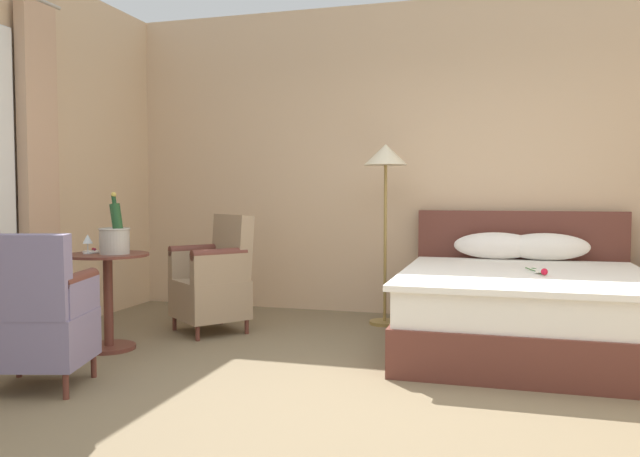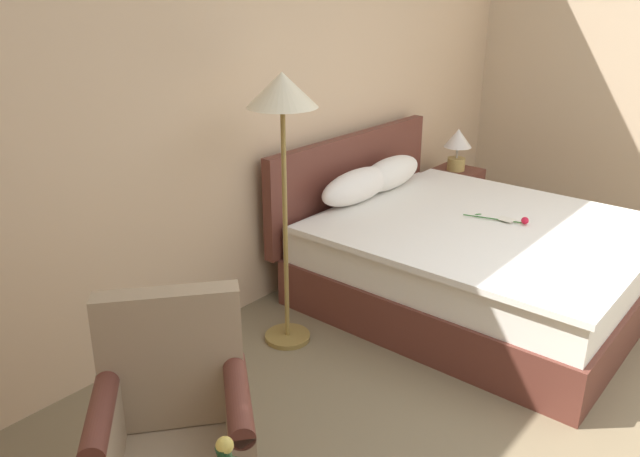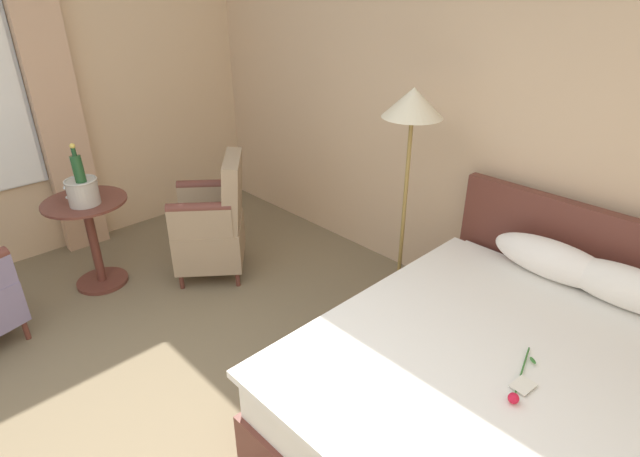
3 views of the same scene
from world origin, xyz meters
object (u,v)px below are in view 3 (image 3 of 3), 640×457
Objects in this scene: bed at (510,396)px; floor_lamp_brass at (411,124)px; side_table_round at (92,236)px; wine_glass_near_bucket at (92,180)px; champagne_bucket at (82,188)px; wine_glass_near_edge at (68,184)px; snack_plate at (84,192)px; armchair_by_window at (214,224)px.

bed is 1.69m from floor_lamp_brass.
side_table_round is 0.44m from wine_glass_near_bucket.
champagne_bucket reaches higher than wine_glass_near_edge.
wine_glass_near_bucket reaches higher than side_table_round.
champagne_bucket is at bearing -139.87° from floor_lamp_brass.
snack_plate is (-0.02, 0.11, -0.10)m from wine_glass_near_edge.
champagne_bucket is 0.46× the size of armchair_by_window.
armchair_by_window is at bearing -177.49° from bed.
bed is 12.46× the size of snack_plate.
floor_lamp_brass is 2.58m from wine_glass_near_edge.
wine_glass_near_bucket is 0.94× the size of wine_glass_near_edge.
snack_plate is 1.03m from armchair_by_window.
snack_plate is at bearing 159.84° from side_table_round.
side_table_round is 4.29× the size of snack_plate.
wine_glass_near_bucket is at bearing 144.00° from champagne_bucket.
bed is at bearing -26.62° from floor_lamp_brass.
bed is 2.53m from armchair_by_window.
bed is 2.90× the size of side_table_round.
wine_glass_near_bucket is at bearing -133.54° from armchair_by_window.
floor_lamp_brass is at bearing 27.23° from armchair_by_window.
floor_lamp_brass is 2.23× the size of side_table_round.
armchair_by_window reaches higher than snack_plate.
bed is 3.34m from wine_glass_near_edge.
armchair_by_window is (0.66, 0.73, -0.30)m from snack_plate.
champagne_bucket is (-1.78, -1.50, -0.54)m from floor_lamp_brass.
floor_lamp_brass is at bearing 35.24° from snack_plate.
wine_glass_near_bucket is 0.18m from wine_glass_near_edge.
bed reaches higher than wine_glass_near_bucket.
wine_glass_near_edge reaches higher than side_table_round.
floor_lamp_brass is 3.51× the size of champagne_bucket.
champagne_bucket is at bearing -17.71° from snack_plate.
snack_plate is (-3.19, -0.84, 0.41)m from bed.
side_table_round is 5.30× the size of wine_glass_near_bucket.
side_table_round is at bearing -20.16° from snack_plate.
bed is 4.57× the size of champagne_bucket.
floor_lamp_brass is 9.56× the size of snack_plate.
floor_lamp_brass reaches higher than snack_plate.
bed is at bearing 16.66° from wine_glass_near_edge.
floor_lamp_brass reaches higher than wine_glass_near_bucket.
side_table_round is (-1.86, -1.48, -0.97)m from floor_lamp_brass.
floor_lamp_brass is at bearing 40.13° from champagne_bucket.
armchair_by_window reaches higher than side_table_round.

